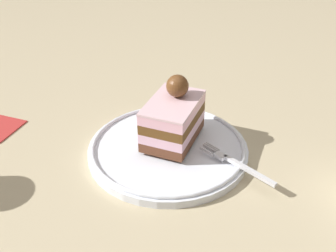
# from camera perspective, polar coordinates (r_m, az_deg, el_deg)

# --- Properties ---
(ground_plane) EXTENTS (2.40, 2.40, 0.00)m
(ground_plane) POSITION_cam_1_polar(r_m,az_deg,el_deg) (0.59, -1.08, -3.10)
(ground_plane) COLOR tan
(dessert_plate) EXTENTS (0.23, 0.23, 0.02)m
(dessert_plate) POSITION_cam_1_polar(r_m,az_deg,el_deg) (0.57, 0.00, -3.23)
(dessert_plate) COLOR white
(dessert_plate) RESTS_ON ground_plane
(cake_slice) EXTENTS (0.08, 0.11, 0.09)m
(cake_slice) POSITION_cam_1_polar(r_m,az_deg,el_deg) (0.56, 0.76, 1.19)
(cake_slice) COLOR brown
(cake_slice) RESTS_ON dessert_plate
(fork) EXTENTS (0.12, 0.04, 0.00)m
(fork) POSITION_cam_1_polar(r_m,az_deg,el_deg) (0.53, 9.61, -5.16)
(fork) COLOR silver
(fork) RESTS_ON dessert_plate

